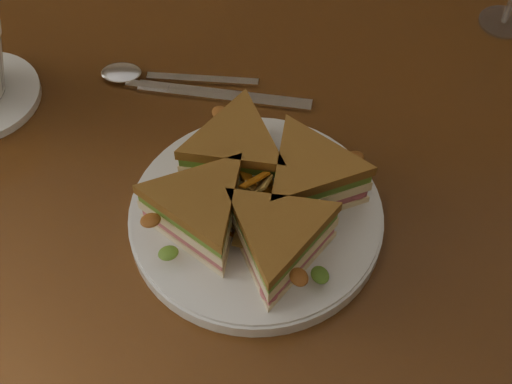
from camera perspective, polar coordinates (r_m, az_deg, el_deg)
table at (r=0.84m, az=-2.06°, el=-1.36°), size 1.20×0.80×0.75m
plate at (r=0.70m, az=-0.00°, el=-2.04°), size 0.25×0.25×0.02m
sandwich_wedges at (r=0.67m, az=0.00°, el=-0.25°), size 0.26×0.26×0.06m
crisps_mound at (r=0.68m, az=0.00°, el=-0.45°), size 0.09×0.09×0.05m
spoon at (r=0.85m, az=-9.19°, el=9.23°), size 0.18×0.03×0.01m
knife at (r=0.82m, az=-3.57°, el=7.78°), size 0.21×0.04×0.00m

